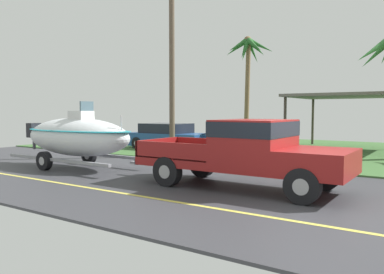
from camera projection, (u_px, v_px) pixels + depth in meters
ground at (370, 161)px, 15.64m from camera, size 36.00×22.00×0.11m
pickup_truck_towing at (253, 150)px, 9.85m from camera, size 5.82×2.06×1.80m
boat_on_trailer at (77, 136)px, 13.63m from camera, size 6.20×2.20×2.36m
parked_sedan_near at (169, 137)px, 20.13m from camera, size 4.36×1.93×1.38m
parked_sedan_far at (244, 139)px, 18.57m from camera, size 4.45×1.85×1.38m
carport_awning at (357, 97)px, 19.24m from camera, size 6.21×5.18×2.87m
palm_tree_near_left at (249, 57)px, 23.87m from camera, size 3.24×2.62×6.69m
utility_pole at (172, 56)px, 16.78m from camera, size 0.24×1.80×8.52m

